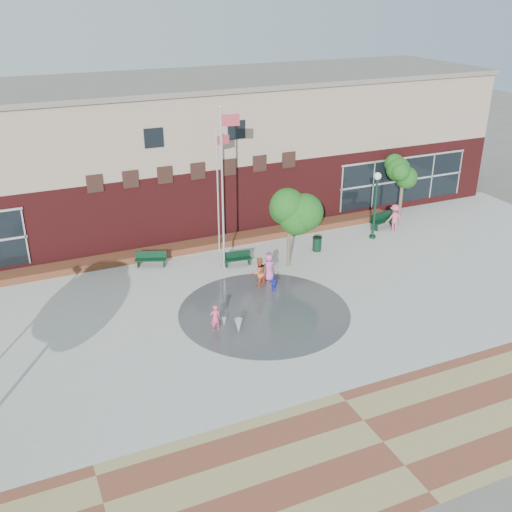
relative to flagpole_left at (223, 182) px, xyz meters
name	(u,v)px	position (x,y,z in m)	size (l,w,h in m)	color
ground	(292,343)	(-0.07, -8.47, -5.07)	(120.00, 120.00, 0.00)	#666056
plaza_concrete	(256,303)	(-0.07, -4.47, -5.06)	(46.00, 18.00, 0.01)	#A8A8A0
paver_band	(383,442)	(-0.07, -15.47, -5.06)	(46.00, 6.00, 0.01)	brown
splash_pad	(264,312)	(-0.07, -5.47, -5.06)	(8.40, 8.40, 0.01)	#383A3D
library_building	(173,150)	(-0.07, 9.01, -0.42)	(44.40, 10.40, 9.20)	#4D1415
flower_bed	(205,248)	(-0.07, 3.13, -5.07)	(26.00, 1.20, 0.40)	maroon
flagpole_left	(223,182)	(0.00, 0.00, 0.00)	(1.05, 0.30, 9.10)	silver
flagpole_right	(218,185)	(0.58, 2.34, -0.95)	(0.90, 0.24, 7.37)	silver
lamp_right	(376,198)	(10.07, 0.26, -2.40)	(0.45, 0.45, 4.29)	#0D301D
bench_left	(151,262)	(-3.78, 1.86, -4.78)	(1.81, 1.10, 0.88)	#0D301D
bench_mid	(237,261)	(0.75, -0.02, -4.80)	(1.66, 0.66, 0.81)	#0D301D
bench_right	(384,223)	(11.74, 1.46, -4.74)	(2.05, 0.92, 1.00)	#0D301D
trash_can	(317,244)	(5.88, -0.06, -4.61)	(0.55, 0.55, 0.91)	#0D301D
tree_mid	(290,209)	(3.38, -1.22, -1.63)	(2.80, 2.80, 4.72)	brown
tree_small_right	(403,173)	(13.99, 2.82, -1.95)	(2.50, 2.50, 4.27)	brown
water_jet_a	(239,334)	(-1.98, -6.79, -5.07)	(0.37, 0.37, 0.73)	white
water_jet_b	(224,327)	(-2.37, -5.96, -5.07)	(0.20, 0.20, 0.45)	white
child_splash	(215,318)	(-2.86, -6.15, -4.39)	(0.50, 0.33, 1.36)	#D74464
adult_red	(259,273)	(0.77, -2.94, -4.21)	(0.83, 0.65, 1.70)	#C9552D
adult_pink	(269,267)	(1.62, -2.38, -4.31)	(0.74, 0.48, 1.51)	#CE52A0
child_blue	(274,284)	(1.27, -3.74, -4.61)	(0.53, 0.22, 0.90)	#2027C1
person_bench	(394,218)	(11.95, 0.66, -4.15)	(1.18, 0.68, 1.83)	#CB506E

